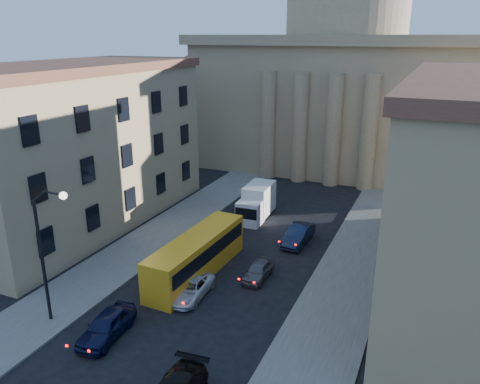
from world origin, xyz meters
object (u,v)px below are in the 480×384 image
object	(u,v)px
street_lamp	(47,245)
car_left_near	(107,325)
city_bus	(197,254)
box_truck	(256,203)

from	to	relation	value
street_lamp	car_left_near	world-z (taller)	street_lamp
car_left_near	city_bus	world-z (taller)	city_bus
street_lamp	car_left_near	bearing A→B (deg)	1.36
street_lamp	city_bus	bearing A→B (deg)	61.07
car_left_near	box_truck	bearing A→B (deg)	82.00
city_bus	box_truck	xyz separation A→B (m)	(-0.17, 12.36, -0.13)
street_lamp	box_truck	size ratio (longest dim) A/B	1.52
city_bus	street_lamp	bearing A→B (deg)	-116.55
street_lamp	car_left_near	size ratio (longest dim) A/B	1.97
car_left_near	city_bus	distance (m)	9.03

